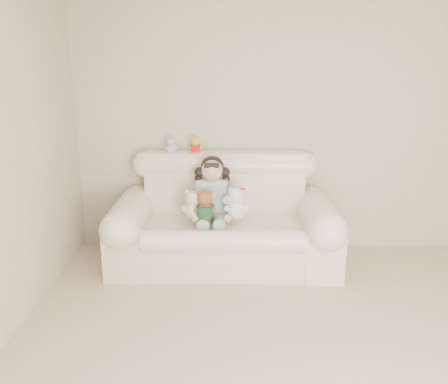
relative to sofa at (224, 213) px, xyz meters
The scene contains 8 objects.
wall_back 1.21m from the sofa, 33.49° to the left, with size 4.50×4.50×0.00m, color #B4A98F.
sofa is the anchor object (origin of this frame).
seated_child 0.26m from the sofa, 144.66° to the left, with size 0.37×0.46×0.62m, color #33775F, non-canonical shape.
brown_teddy 0.27m from the sofa, 138.60° to the right, with size 0.21×0.16×0.33m, color brown, non-canonical shape.
white_cat 0.23m from the sofa, 44.34° to the right, with size 0.23×0.18×0.36m, color white, non-canonical shape.
cream_teddy 0.34m from the sofa, 157.35° to the right, with size 0.21×0.16×0.33m, color beige, non-canonical shape.
yellow_mini_bear 0.75m from the sofa, 128.61° to the left, with size 0.13×0.10×0.20m, color yellow, non-canonical shape.
grey_mini_plush 0.87m from the sofa, 145.88° to the left, with size 0.12×0.09×0.19m, color #BABAC1, non-canonical shape.
Camera 1 is at (-0.70, -2.10, 1.87)m, focal length 37.09 mm.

